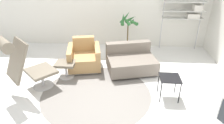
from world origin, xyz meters
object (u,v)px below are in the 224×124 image
shelf_unit (189,11)px  potted_plant (128,33)px  ottoman (66,66)px  couch_low (131,61)px  lounge_chair (22,60)px  armchair_red (84,58)px  side_table (170,80)px

shelf_unit → potted_plant: bearing=-168.1°
ottoman → shelf_unit: bearing=30.6°
couch_low → shelf_unit: size_ratio=0.67×
potted_plant → lounge_chair: bearing=-133.6°
ottoman → armchair_red: bearing=55.4°
armchair_red → potted_plant: 1.52m
lounge_chair → ottoman: 1.03m
armchair_red → couch_low: size_ratio=0.70×
lounge_chair → ottoman: lounge_chair is taller
lounge_chair → couch_low: 2.49m
couch_low → side_table: size_ratio=2.86×
lounge_chair → potted_plant: size_ratio=1.02×
lounge_chair → side_table: size_ratio=2.69×
armchair_red → couch_low: (1.18, -0.04, -0.04)m
potted_plant → side_table: bearing=-68.9°
couch_low → shelf_unit: (1.63, 1.40, 0.96)m
lounge_chair → shelf_unit: 4.58m
lounge_chair → couch_low: bearing=70.9°
ottoman → lounge_chair: bearing=-133.2°
side_table → shelf_unit: size_ratio=0.23×
lounge_chair → couch_low: (2.16, 1.13, -0.51)m
couch_low → shelf_unit: 2.35m
lounge_chair → shelf_unit: bearing=77.0°
lounge_chair → shelf_unit: size_ratio=0.63×
potted_plant → couch_low: bearing=-85.0°
lounge_chair → armchair_red: size_ratio=1.34×
potted_plant → ottoman: bearing=-133.7°
lounge_chair → potted_plant: lounge_chair is taller
potted_plant → shelf_unit: shelf_unit is taller
potted_plant → shelf_unit: size_ratio=0.62×
potted_plant → armchair_red: bearing=-137.5°
couch_low → potted_plant: potted_plant is taller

